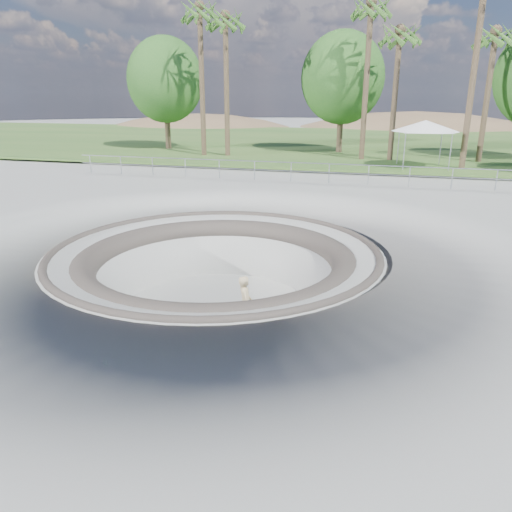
% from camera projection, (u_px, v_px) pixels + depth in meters
% --- Properties ---
extents(ground, '(180.00, 180.00, 0.00)m').
position_uv_depth(ground, '(215.00, 250.00, 15.50)').
color(ground, '#A1A29D').
rests_on(ground, ground).
extents(skate_bowl, '(14.00, 14.00, 4.10)m').
position_uv_depth(skate_bowl, '(217.00, 304.00, 16.07)').
color(skate_bowl, '#A1A29D').
rests_on(skate_bowl, ground).
extents(grass_strip, '(180.00, 36.00, 0.12)m').
position_uv_depth(grass_strip, '(337.00, 142.00, 46.61)').
color(grass_strip, '#355D25').
rests_on(grass_strip, ground).
extents(distant_hills, '(103.20, 45.00, 28.60)m').
position_uv_depth(distant_hills, '(380.00, 181.00, 69.20)').
color(distant_hills, brown).
rests_on(distant_hills, ground).
extents(safety_railing, '(25.00, 0.06, 1.03)m').
position_uv_depth(safety_railing, '(291.00, 172.00, 26.29)').
color(safety_railing, '#969A9E').
rests_on(safety_railing, ground).
extents(skateboard, '(0.81, 0.44, 0.08)m').
position_uv_depth(skateboard, '(245.00, 331.00, 14.33)').
color(skateboard, '#8F5E39').
rests_on(skateboard, ground).
extents(skater, '(0.60, 0.71, 1.65)m').
position_uv_depth(skater, '(245.00, 304.00, 14.06)').
color(skater, '#CAB382').
rests_on(skater, skateboard).
extents(canopy_white, '(5.50, 5.50, 2.80)m').
position_uv_depth(canopy_white, '(425.00, 126.00, 29.99)').
color(canopy_white, '#969A9E').
rests_on(canopy_white, ground).
extents(palm_a, '(2.60, 2.60, 10.85)m').
position_uv_depth(palm_a, '(200.00, 16.00, 33.78)').
color(palm_a, brown).
rests_on(palm_a, ground).
extents(palm_b, '(2.60, 2.60, 10.22)m').
position_uv_depth(palm_b, '(225.00, 25.00, 33.72)').
color(palm_b, brown).
rests_on(palm_b, ground).
extents(palm_c, '(2.60, 2.60, 10.75)m').
position_uv_depth(palm_c, '(371.00, 12.00, 31.58)').
color(palm_c, brown).
rests_on(palm_c, ground).
extents(palm_d, '(2.60, 2.60, 9.07)m').
position_uv_depth(palm_d, '(400.00, 38.00, 31.72)').
color(palm_d, brown).
rests_on(palm_d, ground).
extents(palm_f, '(2.60, 2.60, 8.91)m').
position_uv_depth(palm_f, '(495.00, 39.00, 30.84)').
color(palm_f, brown).
rests_on(palm_f, ground).
extents(bushy_tree_left, '(6.05, 5.50, 8.72)m').
position_uv_depth(bushy_tree_left, '(165.00, 80.00, 39.29)').
color(bushy_tree_left, brown).
rests_on(bushy_tree_left, ground).
extents(bushy_tree_mid, '(6.14, 5.59, 8.86)m').
position_uv_depth(bushy_tree_mid, '(342.00, 78.00, 36.85)').
color(bushy_tree_mid, brown).
rests_on(bushy_tree_mid, ground).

